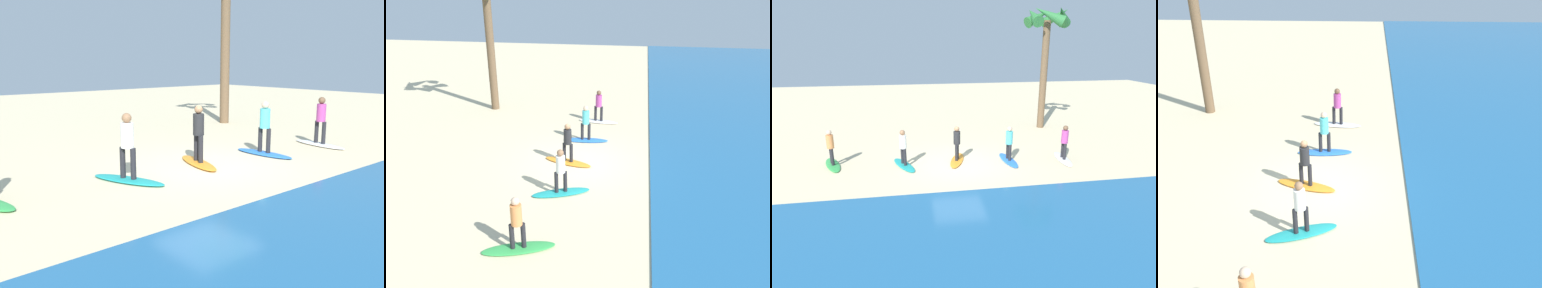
# 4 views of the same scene
# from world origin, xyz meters

# --- Properties ---
(ground_plane) EXTENTS (60.00, 60.00, 0.00)m
(ground_plane) POSITION_xyz_m (0.00, 0.00, 0.00)
(ground_plane) COLOR beige
(surfboard_white) EXTENTS (0.80, 2.15, 0.09)m
(surfboard_white) POSITION_xyz_m (-5.11, 0.32, 0.04)
(surfboard_white) COLOR white
(surfboard_white) RESTS_ON ground
(surfer_white) EXTENTS (0.32, 0.46, 1.64)m
(surfer_white) POSITION_xyz_m (-5.11, 0.32, 1.04)
(surfer_white) COLOR #232328
(surfer_white) RESTS_ON surfboard_white
(surfboard_blue) EXTENTS (0.70, 2.13, 0.09)m
(surfboard_blue) POSITION_xyz_m (-2.44, 0.01, 0.04)
(surfboard_blue) COLOR blue
(surfboard_blue) RESTS_ON ground
(surfer_blue) EXTENTS (0.32, 0.46, 1.64)m
(surfer_blue) POSITION_xyz_m (-2.44, 0.01, 1.04)
(surfer_blue) COLOR #232328
(surfer_blue) RESTS_ON surfboard_blue
(surfboard_orange) EXTENTS (1.15, 2.17, 0.09)m
(surfboard_orange) POSITION_xyz_m (0.01, -0.38, 0.04)
(surfboard_orange) COLOR orange
(surfboard_orange) RESTS_ON ground
(surfer_orange) EXTENTS (0.32, 0.45, 1.64)m
(surfer_orange) POSITION_xyz_m (0.01, -0.38, 1.04)
(surfer_orange) COLOR #232328
(surfer_orange) RESTS_ON surfboard_orange
(surfboard_teal) EXTENTS (1.32, 2.15, 0.09)m
(surfboard_teal) POSITION_xyz_m (2.53, -0.17, 0.04)
(surfboard_teal) COLOR teal
(surfboard_teal) RESTS_ON ground
(surfer_teal) EXTENTS (0.32, 0.44, 1.64)m
(surfer_teal) POSITION_xyz_m (2.53, -0.17, 1.04)
(surfer_teal) COLOR #232328
(surfer_teal) RESTS_ON surfboard_teal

